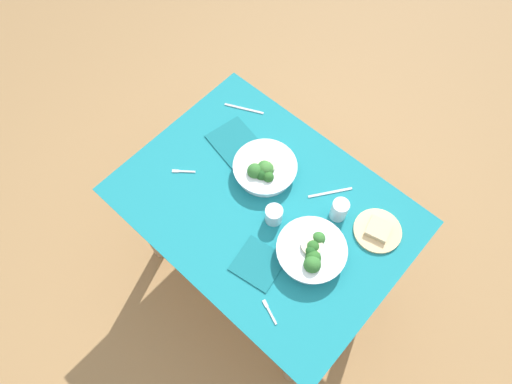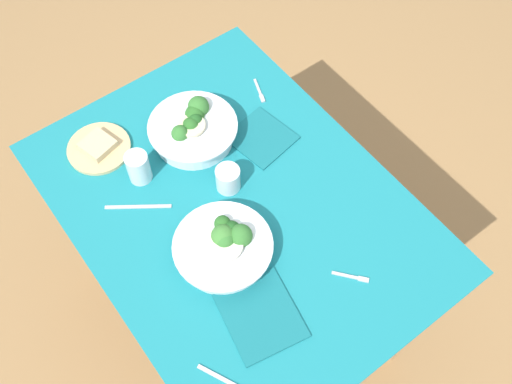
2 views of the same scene
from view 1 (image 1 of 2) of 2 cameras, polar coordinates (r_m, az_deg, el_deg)
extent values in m
plane|color=#9E7547|center=(2.53, 0.82, -9.22)|extent=(6.00, 6.00, 0.00)
cube|color=#197A84|center=(1.82, 1.13, -1.73)|extent=(1.15, 0.85, 0.01)
cube|color=tan|center=(1.83, 1.12, -1.94)|extent=(1.12, 0.82, 0.02)
cylinder|color=tan|center=(2.28, -13.62, -4.17)|extent=(0.07, 0.07, 0.74)
cylinder|color=tan|center=(2.06, 5.08, -20.92)|extent=(0.07, 0.07, 0.74)
cylinder|color=tan|center=(2.45, -2.33, 6.14)|extent=(0.07, 0.07, 0.74)
cylinder|color=tan|center=(2.24, 15.86, -7.90)|extent=(0.07, 0.07, 0.74)
cylinder|color=white|center=(1.87, 1.14, 2.87)|extent=(0.24, 0.24, 0.05)
cylinder|color=white|center=(1.84, 1.15, 3.30)|extent=(0.27, 0.27, 0.01)
sphere|color=#1E511E|center=(1.81, 0.73, 2.24)|extent=(0.05, 0.05, 0.05)
sphere|color=#33702D|center=(1.83, 1.07, 3.12)|extent=(0.06, 0.06, 0.06)
sphere|color=#33702D|center=(1.82, -0.15, 2.68)|extent=(0.06, 0.06, 0.06)
sphere|color=#3D7A33|center=(1.83, 1.24, 2.91)|extent=(0.07, 0.07, 0.07)
sphere|color=#286023|center=(1.81, 1.58, 1.92)|extent=(0.04, 0.04, 0.04)
cylinder|color=beige|center=(1.83, 1.02, 3.64)|extent=(0.10, 0.10, 0.01)
cylinder|color=white|center=(1.72, 6.97, -7.54)|extent=(0.24, 0.24, 0.05)
cylinder|color=white|center=(1.70, 7.08, -7.18)|extent=(0.27, 0.27, 0.01)
sphere|color=#33702D|center=(1.66, 7.14, -9.08)|extent=(0.06, 0.06, 0.06)
sphere|color=#33702D|center=(1.71, 7.94, -5.83)|extent=(0.05, 0.05, 0.05)
sphere|color=#286023|center=(1.68, 7.26, -8.30)|extent=(0.06, 0.06, 0.06)
sphere|color=#286023|center=(1.69, 7.20, -6.93)|extent=(0.05, 0.05, 0.05)
sphere|color=#1E511E|center=(1.68, 6.92, -7.52)|extent=(0.04, 0.04, 0.04)
cylinder|color=beige|center=(1.69, 7.08, -6.71)|extent=(0.08, 0.08, 0.01)
cylinder|color=#D6B27A|center=(1.83, 15.11, -4.76)|extent=(0.19, 0.19, 0.01)
cube|color=#CCB284|center=(1.81, 15.24, -4.55)|extent=(0.11, 0.10, 0.02)
cylinder|color=silver|center=(1.78, 10.50, -2.23)|extent=(0.07, 0.07, 0.10)
cylinder|color=silver|center=(1.76, 2.27, -2.91)|extent=(0.07, 0.07, 0.08)
cube|color=#B7B7BC|center=(1.91, -8.72, 2.58)|extent=(0.06, 0.05, 0.00)
cube|color=#B7B7BC|center=(1.92, -10.16, 2.63)|extent=(0.03, 0.03, 0.00)
cube|color=#B7B7BC|center=(1.67, 2.00, -15.37)|extent=(0.07, 0.03, 0.00)
cube|color=#B7B7BC|center=(1.68, 1.19, -13.93)|extent=(0.03, 0.02, 0.00)
cube|color=#B7B7BC|center=(1.87, 9.37, -0.07)|extent=(0.12, 0.16, 0.00)
cube|color=#B7B7BC|center=(2.07, -1.52, 10.50)|extent=(0.17, 0.09, 0.00)
cube|color=#156870|center=(1.97, -2.69, 6.36)|extent=(0.24, 0.21, 0.01)
cube|color=#156870|center=(1.72, 0.28, -9.02)|extent=(0.20, 0.19, 0.01)
camera|label=2|loc=(1.63, -11.17, 55.47)|focal=41.90mm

